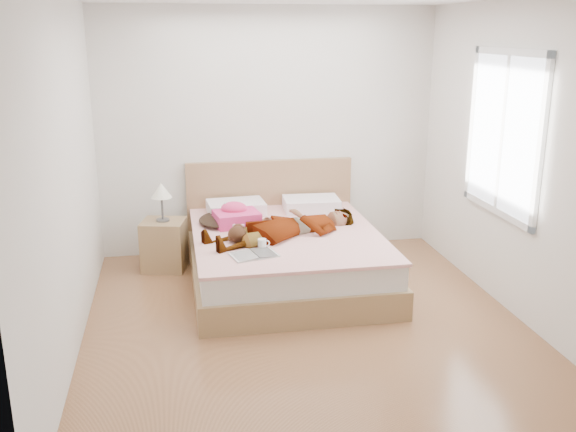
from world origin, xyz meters
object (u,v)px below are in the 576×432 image
Objects in this scene: towel at (236,216)px; coffee_mug at (262,244)px; bed at (285,253)px; plush_toy at (237,233)px; magazine at (254,255)px; woman at (286,223)px; phone at (228,206)px; nightstand at (164,241)px.

coffee_mug is at bearing -78.09° from towel.
bed is 18.85× the size of coffee_mug.
plush_toy is at bearing -151.42° from bed.
magazine is 0.43m from plush_toy.
woman is 5.76× the size of plush_toy.
nightstand is (-0.64, 0.23, -0.40)m from phone.
bed is at bearing 60.08° from coffee_mug.
phone is 0.36× the size of plush_toy.
nightstand reaches higher than phone.
magazine is (0.13, -0.94, -0.18)m from phone.
phone is 0.23× the size of magazine.
magazine is at bearing -86.33° from towel.
bed is 0.64m from coffee_mug.
bed reaches higher than towel.
woman is 15.91× the size of phone.
towel is (-0.44, 0.24, 0.32)m from bed.
towel is at bearing 85.42° from plush_toy.
towel is 4.29× the size of coffee_mug.
plush_toy is (-0.10, 0.41, 0.07)m from magazine.
coffee_mug is (-0.28, -0.36, -0.07)m from woman.
bed reaches higher than coffee_mug.
bed is at bearing 153.73° from woman.
towel is (0.07, -0.03, -0.10)m from phone.
woman reaches higher than coffee_mug.
nightstand reaches higher than towel.
coffee_mug is at bearing -49.01° from nightstand.
coffee_mug is 0.12× the size of nightstand.
nightstand is (-0.67, 0.76, -0.29)m from plush_toy.
woman reaches higher than magazine.
woman is at bearing -40.61° from towel.
towel is 0.50m from plush_toy.
woman is at bearing 55.45° from magazine.
bed is 4.40× the size of towel.
nightstand is at bearing 130.99° from coffee_mug.
magazine is (-0.38, -0.67, 0.24)m from bed.
nightstand reaches higher than magazine.
bed is at bearing -50.06° from phone.
bed is (0.01, 0.13, -0.34)m from woman.
woman is 0.49m from plush_toy.
plush_toy is (-0.04, -0.50, -0.01)m from towel.
towel is 1.09× the size of magazine.
nightstand reaches higher than plush_toy.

